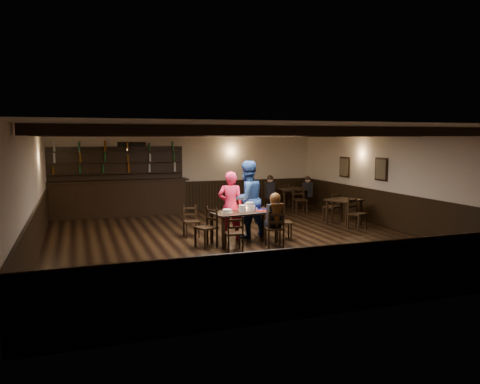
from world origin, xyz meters
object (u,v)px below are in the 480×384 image
object	(u,v)px
chair_near_right	(275,226)
man_blue	(247,199)
chair_near_left	(235,231)
bar_counter	(117,193)
dining_table	(244,215)
woman_pink	(231,206)
cake	(227,211)

from	to	relation	value
chair_near_right	man_blue	xyz separation A→B (m)	(-0.22, 1.25, 0.46)
chair_near_left	bar_counter	world-z (taller)	bar_counter
dining_table	chair_near_left	world-z (taller)	chair_near_left
chair_near_left	woman_pink	distance (m)	1.30
chair_near_right	cake	bearing A→B (deg)	144.84
chair_near_left	chair_near_right	xyz separation A→B (m)	(0.99, 0.06, 0.04)
chair_near_left	man_blue	distance (m)	1.60
dining_table	bar_counter	size ratio (longest dim) A/B	0.36
dining_table	chair_near_right	xyz separation A→B (m)	(0.50, -0.68, -0.17)
chair_near_left	man_blue	world-z (taller)	man_blue
chair_near_right	bar_counter	world-z (taller)	bar_counter
bar_counter	dining_table	bearing A→B (deg)	-63.82
woman_pink	cake	distance (m)	0.55
dining_table	cake	world-z (taller)	cake
chair_near_left	man_blue	bearing A→B (deg)	59.67
chair_near_left	bar_counter	size ratio (longest dim) A/B	0.18
chair_near_left	chair_near_right	size ratio (longest dim) A/B	0.93
woman_pink	chair_near_right	bearing A→B (deg)	141.90
bar_counter	cake	bearing A→B (deg)	-67.97
cake	man_blue	bearing A→B (deg)	39.98
chair_near_right	woman_pink	distance (m)	1.38
dining_table	cake	xyz separation A→B (m)	(-0.43, -0.02, 0.12)
man_blue	dining_table	bearing A→B (deg)	49.85
bar_counter	woman_pink	bearing A→B (deg)	-63.38
chair_near_left	bar_counter	distance (m)	6.13
chair_near_right	man_blue	bearing A→B (deg)	100.11
dining_table	bar_counter	xyz separation A→B (m)	(-2.48, 5.05, 0.06)
chair_near_right	bar_counter	size ratio (longest dim) A/B	0.19
dining_table	bar_counter	world-z (taller)	bar_counter
cake	bar_counter	xyz separation A→B (m)	(-2.05, 5.07, -0.06)
man_blue	bar_counter	distance (m)	5.27
chair_near_left	woman_pink	xyz separation A→B (m)	(0.30, 1.21, 0.38)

